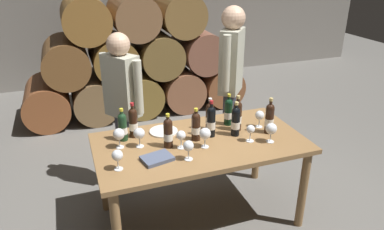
# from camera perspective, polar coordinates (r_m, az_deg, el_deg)

# --- Properties ---
(ground_plane) EXTENTS (14.00, 14.00, 0.00)m
(ground_plane) POSITION_cam_1_polar(r_m,az_deg,el_deg) (3.41, 1.17, -15.47)
(ground_plane) COLOR #66635E
(cellar_back_wall) EXTENTS (10.00, 0.24, 2.80)m
(cellar_back_wall) POSITION_cam_1_polar(r_m,az_deg,el_deg) (6.77, -12.00, 16.97)
(cellar_back_wall) COLOR gray
(cellar_back_wall) RESTS_ON ground_plane
(barrel_stack) EXTENTS (3.12, 0.90, 1.69)m
(barrel_stack) POSITION_cam_1_polar(r_m,az_deg,el_deg) (5.33, -8.80, 8.35)
(barrel_stack) COLOR brown
(barrel_stack) RESTS_ON ground_plane
(dining_table) EXTENTS (1.70, 0.90, 0.76)m
(dining_table) POSITION_cam_1_polar(r_m,az_deg,el_deg) (3.03, 1.28, -5.63)
(dining_table) COLOR olive
(dining_table) RESTS_ON ground_plane
(wine_bottle_0) EXTENTS (0.07, 0.07, 0.32)m
(wine_bottle_0) POSITION_cam_1_polar(r_m,az_deg,el_deg) (3.01, 2.99, -0.95)
(wine_bottle_0) COLOR black
(wine_bottle_0) RESTS_ON dining_table
(wine_bottle_1) EXTENTS (0.07, 0.07, 0.28)m
(wine_bottle_1) POSITION_cam_1_polar(r_m,az_deg,el_deg) (3.00, -10.77, -1.77)
(wine_bottle_1) COLOR #19381E
(wine_bottle_1) RESTS_ON dining_table
(wine_bottle_2) EXTENTS (0.07, 0.07, 0.30)m
(wine_bottle_2) POSITION_cam_1_polar(r_m,az_deg,el_deg) (3.05, 6.83, -0.93)
(wine_bottle_2) COLOR black
(wine_bottle_2) RESTS_ON dining_table
(wine_bottle_3) EXTENTS (0.07, 0.07, 0.29)m
(wine_bottle_3) POSITION_cam_1_polar(r_m,az_deg,el_deg) (3.12, 2.81, -0.19)
(wine_bottle_3) COLOR black
(wine_bottle_3) RESTS_ON dining_table
(wine_bottle_4) EXTENTS (0.07, 0.07, 0.32)m
(wine_bottle_4) POSITION_cam_1_polar(r_m,az_deg,el_deg) (3.13, 11.99, -0.47)
(wine_bottle_4) COLOR black
(wine_bottle_4) RESTS_ON dining_table
(wine_bottle_5) EXTENTS (0.07, 0.07, 0.29)m
(wine_bottle_5) POSITION_cam_1_polar(r_m,az_deg,el_deg) (3.23, 5.70, 0.56)
(wine_bottle_5) COLOR black
(wine_bottle_5) RESTS_ON dining_table
(wine_bottle_6) EXTENTS (0.07, 0.07, 0.32)m
(wine_bottle_6) POSITION_cam_1_polar(r_m,az_deg,el_deg) (3.13, 7.10, -0.08)
(wine_bottle_6) COLOR black
(wine_bottle_6) RESTS_ON dining_table
(wine_bottle_7) EXTENTS (0.07, 0.07, 0.28)m
(wine_bottle_7) POSITION_cam_1_polar(r_m,az_deg,el_deg) (2.95, 0.61, -1.76)
(wine_bottle_7) COLOR black
(wine_bottle_7) RESTS_ON dining_table
(wine_bottle_8) EXTENTS (0.07, 0.07, 0.30)m
(wine_bottle_8) POSITION_cam_1_polar(r_m,az_deg,el_deg) (3.04, -9.15, -1.12)
(wine_bottle_8) COLOR black
(wine_bottle_8) RESTS_ON dining_table
(wine_bottle_9) EXTENTS (0.07, 0.07, 0.28)m
(wine_bottle_9) POSITION_cam_1_polar(r_m,az_deg,el_deg) (2.85, -3.74, -2.76)
(wine_bottle_9) COLOR black
(wine_bottle_9) RESTS_ON dining_table
(wine_glass_0) EXTENTS (0.09, 0.09, 0.16)m
(wine_glass_0) POSITION_cam_1_polar(r_m,az_deg,el_deg) (2.88, -8.25, -2.91)
(wine_glass_0) COLOR white
(wine_glass_0) RESTS_ON dining_table
(wine_glass_1) EXTENTS (0.09, 0.09, 0.16)m
(wine_glass_1) POSITION_cam_1_polar(r_m,az_deg,el_deg) (2.84, 2.02, -2.98)
(wine_glass_1) COLOR white
(wine_glass_1) RESTS_ON dining_table
(wine_glass_2) EXTENTS (0.09, 0.09, 0.16)m
(wine_glass_2) POSITION_cam_1_polar(r_m,az_deg,el_deg) (2.89, -11.34, -2.99)
(wine_glass_2) COLOR white
(wine_glass_2) RESTS_ON dining_table
(wine_glass_3) EXTENTS (0.08, 0.08, 0.15)m
(wine_glass_3) POSITION_cam_1_polar(r_m,az_deg,el_deg) (2.61, -11.57, -6.27)
(wine_glass_3) COLOR white
(wine_glass_3) RESTS_ON dining_table
(wine_glass_4) EXTENTS (0.07, 0.07, 0.14)m
(wine_glass_4) POSITION_cam_1_polar(r_m,az_deg,el_deg) (2.97, 9.12, -2.32)
(wine_glass_4) COLOR white
(wine_glass_4) RESTS_ON dining_table
(wine_glass_5) EXTENTS (0.09, 0.09, 0.17)m
(wine_glass_5) POSITION_cam_1_polar(r_m,az_deg,el_deg) (2.99, 12.26, -2.15)
(wine_glass_5) COLOR white
(wine_glass_5) RESTS_ON dining_table
(wine_glass_6) EXTENTS (0.08, 0.08, 0.15)m
(wine_glass_6) POSITION_cam_1_polar(r_m,az_deg,el_deg) (3.23, 10.51, -0.11)
(wine_glass_6) COLOR white
(wine_glass_6) RESTS_ON dining_table
(wine_glass_7) EXTENTS (0.07, 0.07, 0.15)m
(wine_glass_7) POSITION_cam_1_polar(r_m,az_deg,el_deg) (2.83, -1.72, -3.28)
(wine_glass_7) COLOR white
(wine_glass_7) RESTS_ON dining_table
(wine_glass_8) EXTENTS (0.08, 0.08, 0.15)m
(wine_glass_8) POSITION_cam_1_polar(r_m,az_deg,el_deg) (2.68, -0.56, -4.93)
(wine_glass_8) COLOR white
(wine_glass_8) RESTS_ON dining_table
(tasting_notebook) EXTENTS (0.25, 0.20, 0.03)m
(tasting_notebook) POSITION_cam_1_polar(r_m,az_deg,el_deg) (2.73, -5.47, -6.75)
(tasting_notebook) COLOR #4C5670
(tasting_notebook) RESTS_ON dining_table
(serving_plate) EXTENTS (0.24, 0.24, 0.01)m
(serving_plate) POSITION_cam_1_polar(r_m,az_deg,el_deg) (3.13, -4.46, -2.55)
(serving_plate) COLOR white
(serving_plate) RESTS_ON dining_table
(sommelier_presenting) EXTENTS (0.34, 0.40, 1.72)m
(sommelier_presenting) POSITION_cam_1_polar(r_m,az_deg,el_deg) (3.74, 6.09, 6.39)
(sommelier_presenting) COLOR #383842
(sommelier_presenting) RESTS_ON ground_plane
(taster_seated_left) EXTENTS (0.33, 0.42, 1.54)m
(taster_seated_left) POSITION_cam_1_polar(r_m,az_deg,el_deg) (3.44, -10.76, 2.37)
(taster_seated_left) COLOR #383842
(taster_seated_left) RESTS_ON ground_plane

